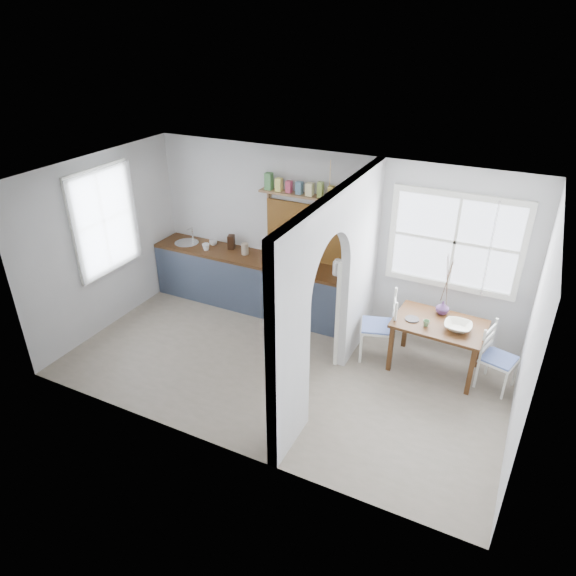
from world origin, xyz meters
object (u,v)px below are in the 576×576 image
at_px(chair_right, 499,359).
at_px(vase, 443,308).
at_px(kettle, 338,267).
at_px(chair_left, 378,326).
at_px(dining_table, 436,346).

height_order(chair_right, vase, vase).
distance_m(chair_right, kettle, 2.49).
xyz_separation_m(chair_left, chair_right, (1.58, 0.02, -0.06)).
xyz_separation_m(dining_table, chair_right, (0.79, -0.05, 0.07)).
height_order(chair_right, kettle, kettle).
xyz_separation_m(chair_left, kettle, (-0.80, 0.47, 0.52)).
bearing_deg(vase, kettle, 174.39).
distance_m(kettle, vase, 1.59).
relative_size(dining_table, vase, 6.31).
bearing_deg(dining_table, vase, 99.34).
bearing_deg(chair_right, kettle, 94.68).
distance_m(chair_left, chair_right, 1.59).
bearing_deg(chair_right, vase, 85.43).
xyz_separation_m(dining_table, kettle, (-1.60, 0.40, 0.66)).
distance_m(dining_table, chair_left, 0.81).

